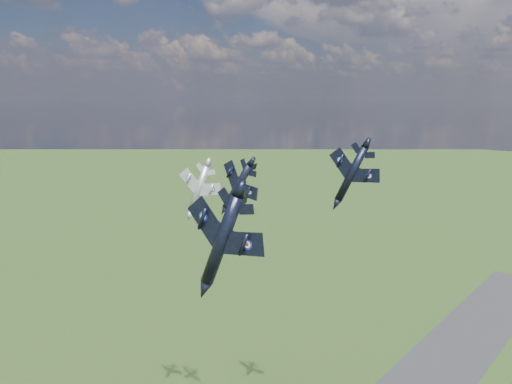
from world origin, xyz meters
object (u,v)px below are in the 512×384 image
Objects in this scene: jet_left_silver at (199,189)px; jet_high_navy at (351,174)px; jet_right_navy at (222,240)px; jet_lead_navy at (238,186)px.

jet_high_navy is at bearing 15.06° from jet_left_silver.
jet_left_silver is at bearing 130.05° from jet_right_navy.
jet_high_navy is (-11.29, 48.82, 0.67)m from jet_right_navy.
jet_high_navy reaches higher than jet_right_navy.
jet_lead_navy is at bearing -146.77° from jet_high_navy.
jet_right_navy reaches higher than jet_left_silver.
jet_high_navy is at bearing 93.63° from jet_right_navy.
jet_right_navy is 1.09× the size of jet_left_silver.
jet_lead_navy is 1.08× the size of jet_left_silver.
jet_right_navy is (27.27, -32.94, 1.51)m from jet_lead_navy.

